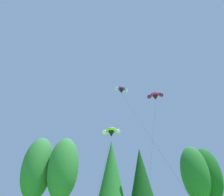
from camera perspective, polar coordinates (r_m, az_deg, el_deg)
name	(u,v)px	position (r m, az deg, el deg)	size (l,w,h in m)	color
treeline_tree_d	(38,167)	(41.92, -21.73, -19.05)	(5.87, 5.87, 15.07)	#472D19
treeline_tree_e	(63,168)	(39.32, -14.61, -19.85)	(5.77, 5.77, 14.69)	#472D19
treeline_tree_f	(111,168)	(38.62, -0.19, -20.48)	(4.74, 4.74, 14.29)	#472D19
treeline_tree_g	(141,173)	(39.36, 8.76, -21.69)	(4.43, 4.43, 12.84)	#472D19
treeline_tree_h	(195,173)	(45.55, 23.90, -20.16)	(5.61, 5.61, 14.12)	#472D19
treeline_tree_i	(208,174)	(50.56, 27.10, -19.88)	(5.76, 5.76, 14.68)	#472D19
parafoil_kite_high_lime_white	(111,132)	(37.60, -0.25, -10.20)	(5.09, 20.45, 14.50)	#93D633
parafoil_kite_mid_magenta	(155,96)	(42.06, 13.03, 0.65)	(10.16, 17.47, 23.12)	#D12893
parafoil_kite_far_purple	(121,90)	(36.86, 2.88, 2.52)	(4.98, 15.76, 21.39)	purple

